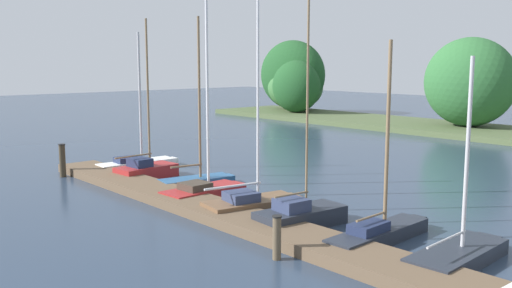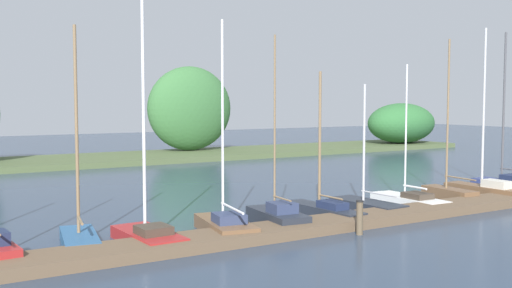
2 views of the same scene
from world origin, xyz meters
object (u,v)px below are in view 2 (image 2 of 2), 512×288
at_px(mooring_piling_1, 360,217).
at_px(sailboat_5, 276,216).
at_px(sailboat_6, 322,208).
at_px(sailboat_4, 224,223).
at_px(sailboat_3, 147,232).
at_px(sailboat_10, 485,188).
at_px(sailboat_7, 365,204).
at_px(sailboat_9, 447,191).
at_px(sailboat_8, 408,199).
at_px(sailboat_2, 79,233).
at_px(sailboat_11, 504,182).

bearing_deg(mooring_piling_1, sailboat_5, 121.50).
bearing_deg(sailboat_6, sailboat_4, 95.60).
height_order(sailboat_3, sailboat_4, sailboat_3).
bearing_deg(sailboat_4, sailboat_10, -78.44).
distance_m(sailboat_7, sailboat_9, 5.13).
bearing_deg(sailboat_4, mooring_piling_1, -113.72).
bearing_deg(sailboat_7, sailboat_6, 90.81).
relative_size(sailboat_6, sailboat_9, 0.77).
bearing_deg(sailboat_8, mooring_piling_1, 121.94).
relative_size(sailboat_3, sailboat_8, 1.33).
bearing_deg(sailboat_4, sailboat_3, 99.72).
bearing_deg(sailboat_7, mooring_piling_1, 133.13).
xyz_separation_m(sailboat_2, sailboat_9, (16.93, -0.17, 0.04)).
height_order(sailboat_6, mooring_piling_1, sailboat_6).
height_order(sailboat_5, mooring_piling_1, sailboat_5).
relative_size(sailboat_6, sailboat_7, 1.09).
height_order(sailboat_9, sailboat_11, sailboat_11).
bearing_deg(sailboat_6, sailboat_11, -89.51).
bearing_deg(sailboat_3, sailboat_4, -93.07).
distance_m(sailboat_10, mooring_piling_1, 10.79).
relative_size(sailboat_3, sailboat_6, 1.44).
bearing_deg(sailboat_5, sailboat_4, 98.46).
xyz_separation_m(sailboat_2, sailboat_5, (6.89, -0.96, 0.01)).
relative_size(sailboat_7, sailboat_11, 0.66).
distance_m(sailboat_7, sailboat_11, 9.78).
relative_size(sailboat_9, mooring_piling_1, 6.27).
relative_size(sailboat_4, sailboat_8, 1.19).
bearing_deg(sailboat_5, sailboat_3, 96.87).
distance_m(sailboat_3, mooring_piling_1, 7.13).
distance_m(sailboat_2, sailboat_7, 11.80).
relative_size(sailboat_9, sailboat_10, 0.93).
relative_size(sailboat_6, sailboat_10, 0.72).
relative_size(sailboat_8, sailboat_9, 0.83).
distance_m(sailboat_2, sailboat_10, 18.93).
bearing_deg(sailboat_2, sailboat_11, -79.10).
relative_size(sailboat_2, sailboat_5, 1.00).
xyz_separation_m(sailboat_7, mooring_piling_1, (-3.28, -3.38, 0.32)).
bearing_deg(sailboat_9, sailboat_10, -99.40).
relative_size(sailboat_5, sailboat_8, 1.13).
distance_m(sailboat_7, sailboat_8, 2.49).
relative_size(sailboat_5, sailboat_7, 1.32).
xyz_separation_m(sailboat_2, sailboat_3, (1.88, -1.04, 0.02)).
distance_m(sailboat_3, sailboat_10, 17.03).
relative_size(sailboat_2, sailboat_4, 0.95).
distance_m(sailboat_4, sailboat_9, 12.28).
height_order(sailboat_2, sailboat_7, sailboat_2).
distance_m(sailboat_6, sailboat_8, 4.86).
height_order(sailboat_2, mooring_piling_1, sailboat_2).
height_order(sailboat_4, mooring_piling_1, sailboat_4).
height_order(sailboat_6, sailboat_10, sailboat_10).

